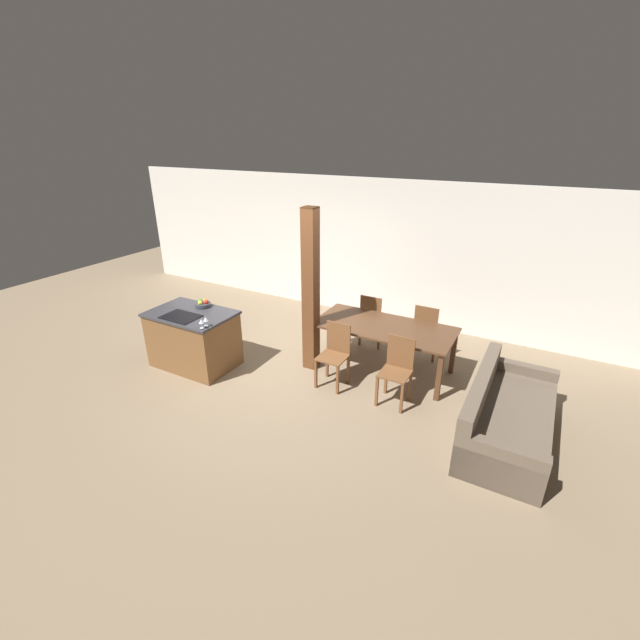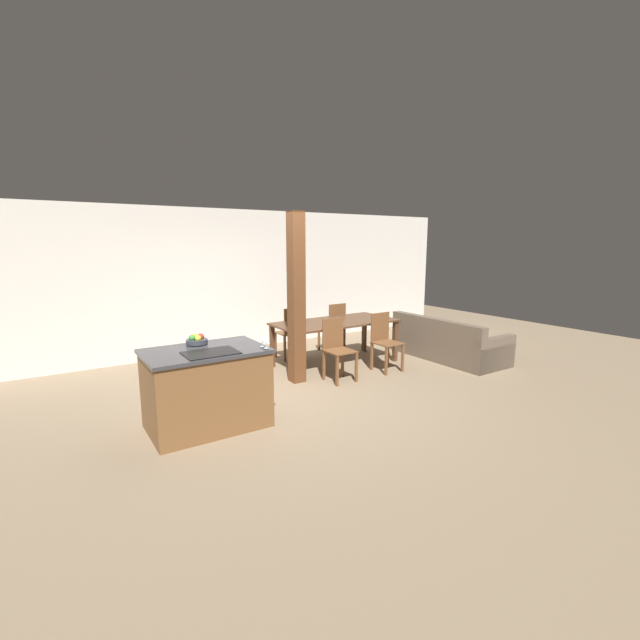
% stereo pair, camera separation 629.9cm
% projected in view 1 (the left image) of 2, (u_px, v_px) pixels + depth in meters
% --- Properties ---
extents(ground_plane, '(16.00, 16.00, 0.00)m').
position_uv_depth(ground_plane, '(280.00, 372.00, 6.71)').
color(ground_plane, '#847056').
extents(wall_back, '(11.20, 0.08, 2.70)m').
position_uv_depth(wall_back, '(358.00, 248.00, 8.47)').
color(wall_back, silver).
rests_on(wall_back, ground_plane).
extents(kitchen_island, '(1.31, 0.87, 0.92)m').
position_uv_depth(kitchen_island, '(194.00, 339.00, 6.78)').
color(kitchen_island, brown).
rests_on(kitchen_island, ground_plane).
extents(fruit_bowl, '(0.25, 0.25, 0.11)m').
position_uv_depth(fruit_bowl, '(203.00, 304.00, 6.81)').
color(fruit_bowl, '#383D47').
rests_on(fruit_bowl, kitchen_island).
extents(wine_glass_near, '(0.07, 0.07, 0.14)m').
position_uv_depth(wine_glass_near, '(201.00, 322.00, 6.01)').
color(wine_glass_near, silver).
rests_on(wine_glass_near, kitchen_island).
extents(wine_glass_middle, '(0.07, 0.07, 0.14)m').
position_uv_depth(wine_glass_middle, '(206.00, 319.00, 6.08)').
color(wine_glass_middle, silver).
rests_on(wine_glass_middle, kitchen_island).
extents(dining_table, '(2.11, 0.99, 0.75)m').
position_uv_depth(dining_table, '(384.00, 331.00, 6.55)').
color(dining_table, '#51331E').
rests_on(dining_table, ground_plane).
extents(dining_chair_near_left, '(0.40, 0.40, 0.94)m').
position_uv_depth(dining_chair_near_left, '(335.00, 353.00, 6.24)').
color(dining_chair_near_left, brown).
rests_on(dining_chair_near_left, ground_plane).
extents(dining_chair_near_right, '(0.40, 0.40, 0.94)m').
position_uv_depth(dining_chair_near_right, '(397.00, 369.00, 5.82)').
color(dining_chair_near_right, brown).
rests_on(dining_chair_near_right, ground_plane).
extents(dining_chair_far_left, '(0.40, 0.40, 0.94)m').
position_uv_depth(dining_chair_far_left, '(373.00, 319.00, 7.40)').
color(dining_chair_far_left, brown).
rests_on(dining_chair_far_left, ground_plane).
extents(dining_chair_far_right, '(0.40, 0.40, 0.94)m').
position_uv_depth(dining_chair_far_right, '(427.00, 330.00, 6.98)').
color(dining_chair_far_right, brown).
rests_on(dining_chair_far_right, ground_plane).
extents(couch, '(0.93, 2.03, 0.76)m').
position_uv_depth(couch, '(506.00, 418.00, 5.21)').
color(couch, brown).
rests_on(couch, ground_plane).
extents(timber_post, '(0.20, 0.20, 2.52)m').
position_uv_depth(timber_post, '(311.00, 293.00, 6.40)').
color(timber_post, brown).
rests_on(timber_post, ground_plane).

